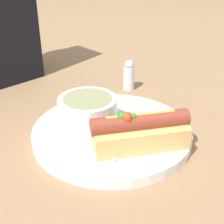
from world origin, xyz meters
TOP-DOWN VIEW (x-y plane):
  - ground_plane at (0.00, 0.00)m, footprint 4.00×4.00m
  - dinner_plate at (0.00, 0.00)m, footprint 0.29×0.29m
  - hot_dog at (-0.01, -0.07)m, footprint 0.16×0.13m
  - soup_bowl at (-0.03, 0.03)m, footprint 0.11×0.11m
  - spoon at (-0.05, 0.03)m, footprint 0.03×0.15m
  - salt_shaker at (0.18, 0.13)m, footprint 0.03×0.03m

SIDE VIEW (x-z plane):
  - ground_plane at x=0.00m, z-range 0.00..0.00m
  - dinner_plate at x=0.00m, z-range 0.00..0.02m
  - spoon at x=-0.05m, z-range 0.02..0.03m
  - salt_shaker at x=0.18m, z-range 0.00..0.08m
  - hot_dog at x=-0.01m, z-range 0.01..0.08m
  - soup_bowl at x=-0.03m, z-range 0.02..0.08m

